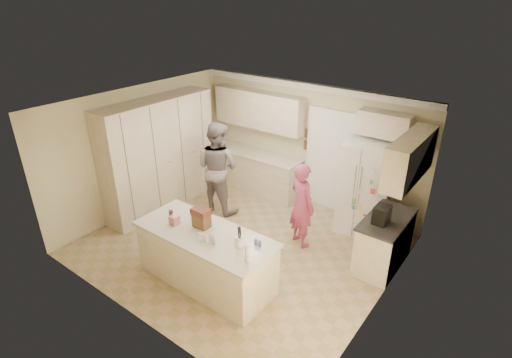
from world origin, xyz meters
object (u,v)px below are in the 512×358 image
Objects in this scene: refrigerator at (364,187)px; coffee_maker at (382,215)px; island_base at (206,258)px; tissue_box at (174,220)px; teen_girl at (302,205)px; utensil_crock at (239,242)px; dollhouse_body at (202,221)px; teen_boy at (218,167)px.

refrigerator reaches higher than coffee_maker.
tissue_box reaches higher than island_base.
coffee_maker is 3.28m from tissue_box.
island_base is at bearing 10.30° from tissue_box.
teen_girl is at bearing -134.03° from refrigerator.
teen_girl reaches higher than coffee_maker.
dollhouse_body is at bearing 176.42° from utensil_crock.
refrigerator reaches higher than utensil_crock.
refrigerator is 3.23m from dollhouse_body.
tissue_box is (-2.60, -2.00, -0.07)m from coffee_maker.
refrigerator reaches higher than teen_girl.
utensil_crock is at bearing 4.40° from island_base.
coffee_maker is at bearing 52.88° from utensil_crock.
teen_girl is (0.79, 1.73, -0.23)m from dollhouse_body.
dollhouse_body is 2.18m from teen_boy.
teen_boy reaches higher than dollhouse_body.
coffee_maker is 0.19× the size of teen_girl.
teen_boy is (-1.41, 1.88, 0.53)m from island_base.
teen_girl is at bearing -177.01° from coffee_maker.
island_base is 1.97m from teen_girl.
dollhouse_body reaches higher than tissue_box.
utensil_crock is at bearing -116.10° from refrigerator.
coffee_maker is 0.15× the size of teen_boy.
coffee_maker reaches higher than island_base.
coffee_maker reaches higher than utensil_crock.
utensil_crock is 0.58× the size of dollhouse_body.
teen_boy reaches higher than coffee_maker.
island_base is 15.71× the size of tissue_box.
tissue_box is 0.54× the size of dollhouse_body.
island_base is at bearing 93.60° from teen_girl.
refrigerator is at bearing 124.24° from coffee_maker.
dollhouse_body reaches higher than island_base.
teen_girl is (2.05, -0.05, -0.17)m from teen_boy.
teen_boy is at bearing 125.35° from dollhouse_body.
teen_boy is (-1.26, 1.78, -0.06)m from dollhouse_body.
teen_boy reaches higher than utensil_crock.
island_base is 1.13× the size of teen_boy.
utensil_crock reaches higher than island_base.
coffee_maker is at bearing 39.29° from dollhouse_body.
coffee_maker reaches higher than tissue_box.
coffee_maker is 2.87m from island_base.
refrigerator is 3.28m from island_base.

